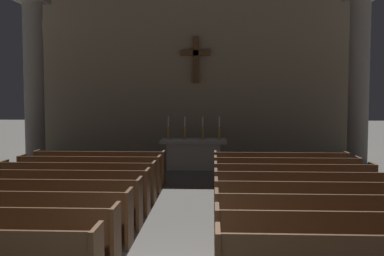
# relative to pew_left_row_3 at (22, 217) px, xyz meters

# --- Properties ---
(pew_left_row_3) EXTENTS (3.59, 0.50, 0.95)m
(pew_left_row_3) POSITION_rel_pew_left_row_3_xyz_m (0.00, 0.00, 0.00)
(pew_left_row_3) COLOR brown
(pew_left_row_3) RESTS_ON ground
(pew_left_row_4) EXTENTS (3.59, 0.50, 0.95)m
(pew_left_row_4) POSITION_rel_pew_left_row_3_xyz_m (0.00, 1.04, 0.00)
(pew_left_row_4) COLOR brown
(pew_left_row_4) RESTS_ON ground
(pew_left_row_5) EXTENTS (3.59, 0.50, 0.95)m
(pew_left_row_5) POSITION_rel_pew_left_row_3_xyz_m (0.00, 2.08, 0.00)
(pew_left_row_5) COLOR brown
(pew_left_row_5) RESTS_ON ground
(pew_left_row_6) EXTENTS (3.59, 0.50, 0.95)m
(pew_left_row_6) POSITION_rel_pew_left_row_3_xyz_m (0.00, 3.11, 0.00)
(pew_left_row_6) COLOR brown
(pew_left_row_6) RESTS_ON ground
(pew_left_row_7) EXTENTS (3.59, 0.50, 0.95)m
(pew_left_row_7) POSITION_rel_pew_left_row_3_xyz_m (0.00, 4.15, 0.00)
(pew_left_row_7) COLOR brown
(pew_left_row_7) RESTS_ON ground
(pew_left_row_8) EXTENTS (3.59, 0.50, 0.95)m
(pew_left_row_8) POSITION_rel_pew_left_row_3_xyz_m (0.00, 5.19, 0.00)
(pew_left_row_8) COLOR brown
(pew_left_row_8) RESTS_ON ground
(pew_right_row_2) EXTENTS (3.59, 0.50, 0.95)m
(pew_right_row_2) POSITION_rel_pew_left_row_3_xyz_m (4.95, -1.04, 0.00)
(pew_right_row_2) COLOR brown
(pew_right_row_2) RESTS_ON ground
(pew_right_row_3) EXTENTS (3.59, 0.50, 0.95)m
(pew_right_row_3) POSITION_rel_pew_left_row_3_xyz_m (4.95, 0.00, 0.00)
(pew_right_row_3) COLOR brown
(pew_right_row_3) RESTS_ON ground
(pew_right_row_4) EXTENTS (3.59, 0.50, 0.95)m
(pew_right_row_4) POSITION_rel_pew_left_row_3_xyz_m (4.95, 1.04, 0.00)
(pew_right_row_4) COLOR brown
(pew_right_row_4) RESTS_ON ground
(pew_right_row_5) EXTENTS (3.59, 0.50, 0.95)m
(pew_right_row_5) POSITION_rel_pew_left_row_3_xyz_m (4.95, 2.08, 0.00)
(pew_right_row_5) COLOR brown
(pew_right_row_5) RESTS_ON ground
(pew_right_row_6) EXTENTS (3.59, 0.50, 0.95)m
(pew_right_row_6) POSITION_rel_pew_left_row_3_xyz_m (4.95, 3.11, 0.00)
(pew_right_row_6) COLOR brown
(pew_right_row_6) RESTS_ON ground
(pew_right_row_7) EXTENTS (3.59, 0.50, 0.95)m
(pew_right_row_7) POSITION_rel_pew_left_row_3_xyz_m (4.95, 4.15, 0.00)
(pew_right_row_7) COLOR brown
(pew_right_row_7) RESTS_ON ground
(pew_right_row_8) EXTENTS (3.59, 0.50, 0.95)m
(pew_right_row_8) POSITION_rel_pew_left_row_3_xyz_m (4.95, 5.19, 0.00)
(pew_right_row_8) COLOR brown
(pew_right_row_8) RESTS_ON ground
(column_left_third) EXTENTS (0.98, 0.98, 5.71)m
(column_left_third) POSITION_rel_pew_left_row_3_xyz_m (-2.91, 7.97, 2.29)
(column_left_third) COLOR gray
(column_left_third) RESTS_ON ground
(column_right_third) EXTENTS (0.98, 0.98, 5.71)m
(column_right_third) POSITION_rel_pew_left_row_3_xyz_m (7.86, 7.97, 2.29)
(column_right_third) COLOR gray
(column_right_third) RESTS_ON ground
(altar) EXTENTS (2.20, 0.90, 1.01)m
(altar) POSITION_rel_pew_left_row_3_xyz_m (2.48, 8.00, 0.06)
(altar) COLOR #BCB7AD
(altar) RESTS_ON ground
(candlestick_outer_left) EXTENTS (0.16, 0.16, 0.75)m
(candlestick_outer_left) POSITION_rel_pew_left_row_3_xyz_m (1.63, 8.00, 0.78)
(candlestick_outer_left) COLOR #B79338
(candlestick_outer_left) RESTS_ON altar
(candlestick_inner_left) EXTENTS (0.16, 0.16, 0.75)m
(candlestick_inner_left) POSITION_rel_pew_left_row_3_xyz_m (2.18, 8.00, 0.78)
(candlestick_inner_left) COLOR #B79338
(candlestick_inner_left) RESTS_ON altar
(candlestick_inner_right) EXTENTS (0.16, 0.16, 0.75)m
(candlestick_inner_right) POSITION_rel_pew_left_row_3_xyz_m (2.78, 8.00, 0.78)
(candlestick_inner_right) COLOR #B79338
(candlestick_inner_right) RESTS_ON altar
(candlestick_outer_right) EXTENTS (0.16, 0.16, 0.75)m
(candlestick_outer_right) POSITION_rel_pew_left_row_3_xyz_m (3.33, 8.00, 0.78)
(candlestick_outer_right) COLOR #B79338
(candlestick_outer_right) RESTS_ON altar
(apse_with_cross) EXTENTS (11.80, 0.45, 6.85)m
(apse_with_cross) POSITION_rel_pew_left_row_3_xyz_m (2.48, 9.97, 2.95)
(apse_with_cross) COLOR gray
(apse_with_cross) RESTS_ON ground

